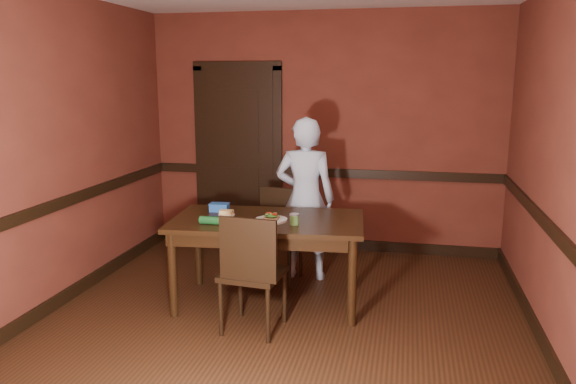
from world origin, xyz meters
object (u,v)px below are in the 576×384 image
at_px(chair_far, 278,237).
at_px(chair_near, 253,271).
at_px(food_tub, 219,207).
at_px(person, 305,199).
at_px(sauce_jar, 294,219).
at_px(sandwich_plate, 271,219).
at_px(cheese_saucer, 226,213).
at_px(dining_table, 268,261).

distance_m(chair_far, chair_near, 1.11).
bearing_deg(food_tub, chair_far, 36.95).
relative_size(person, sauce_jar, 17.27).
relative_size(sandwich_plate, cheese_saucer, 1.82).
relative_size(dining_table, chair_far, 1.83).
distance_m(sauce_jar, cheese_saucer, 0.68).
xyz_separation_m(chair_near, cheese_saucer, (-0.41, 0.59, 0.31)).
distance_m(dining_table, food_tub, 0.68).
distance_m(cheese_saucer, food_tub, 0.17).
bearing_deg(person, sauce_jar, 91.85).
distance_m(chair_near, sandwich_plate, 0.57).
height_order(dining_table, sandwich_plate, sandwich_plate).
xyz_separation_m(chair_far, cheese_saucer, (-0.35, -0.52, 0.34)).
xyz_separation_m(chair_far, sauce_jar, (0.31, -0.71, 0.37)).
xyz_separation_m(person, sauce_jar, (0.07, -0.87, 0.02)).
bearing_deg(food_tub, sandwich_plate, -27.28).
bearing_deg(cheese_saucer, chair_far, 56.24).
bearing_deg(person, chair_far, 31.31).
bearing_deg(cheese_saucer, dining_table, -6.41).
distance_m(chair_near, food_tub, 0.94).
height_order(chair_near, sauce_jar, chair_near).
distance_m(dining_table, sandwich_plate, 0.41).
distance_m(chair_near, person, 1.32).
bearing_deg(chair_near, food_tub, -48.27).
distance_m(chair_far, sandwich_plate, 0.72).
xyz_separation_m(chair_near, sandwich_plate, (0.03, 0.47, 0.31)).
bearing_deg(sandwich_plate, food_tub, 156.13).
distance_m(chair_far, person, 0.46).
distance_m(dining_table, sauce_jar, 0.53).
bearing_deg(person, sandwich_plate, 76.85).
height_order(sandwich_plate, food_tub, food_tub).
distance_m(person, food_tub, 0.89).
relative_size(sauce_jar, cheese_saucer, 0.62).
bearing_deg(dining_table, chair_far, 89.03).
bearing_deg(chair_near, sandwich_plate, -88.10).
bearing_deg(chair_near, dining_table, -82.30).
height_order(sandwich_plate, sauce_jar, sauce_jar).
height_order(dining_table, cheese_saucer, cheese_saucer).
height_order(dining_table, food_tub, food_tub).
bearing_deg(food_tub, dining_table, -22.64).
bearing_deg(sauce_jar, person, 94.40).
bearing_deg(chair_far, chair_near, -80.36).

